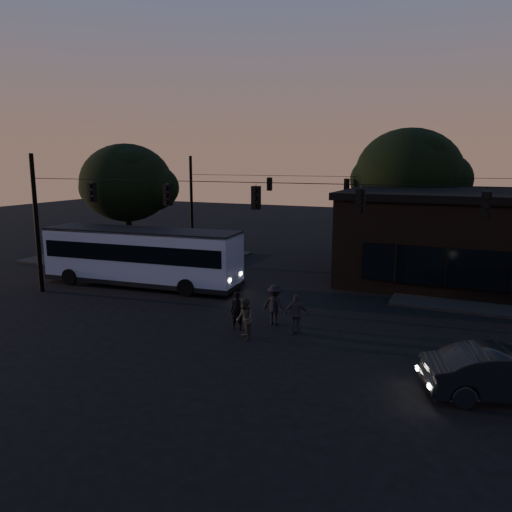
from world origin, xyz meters
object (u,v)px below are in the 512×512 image
at_px(car, 505,374).
at_px(bus, 142,254).
at_px(pedestrian_c, 296,314).
at_px(pedestrian_b, 245,319).
at_px(building, 480,237).
at_px(pedestrian_d, 275,305).
at_px(pedestrian_a, 237,311).

bearing_deg(car, bus, 47.84).
bearing_deg(pedestrian_c, pedestrian_b, 23.69).
height_order(building, pedestrian_d, building).
distance_m(building, pedestrian_a, 16.33).
bearing_deg(pedestrian_c, bus, -38.73).
relative_size(car, pedestrian_d, 2.64).
distance_m(pedestrian_b, pedestrian_c, 2.23).
xyz_separation_m(bus, pedestrian_b, (9.21, -5.63, -0.99)).
height_order(building, pedestrian_c, building).
xyz_separation_m(pedestrian_b, pedestrian_d, (0.43, 2.20, 0.05)).
height_order(pedestrian_b, pedestrian_d, pedestrian_d).
bearing_deg(building, car, -86.77).
distance_m(bus, pedestrian_a, 9.70).
xyz_separation_m(bus, pedestrian_d, (9.64, -3.43, -0.94)).
bearing_deg(pedestrian_d, pedestrian_a, 59.06).
height_order(building, pedestrian_b, building).
xyz_separation_m(building, pedestrian_b, (-8.49, -14.24, -1.85)).
xyz_separation_m(building, pedestrian_a, (-9.28, -13.30, -1.88)).
bearing_deg(pedestrian_b, pedestrian_c, 94.69).
relative_size(pedestrian_b, pedestrian_c, 1.01).
bearing_deg(pedestrian_a, bus, 130.32).
relative_size(bus, car, 2.48).
distance_m(pedestrian_a, pedestrian_b, 1.22).
bearing_deg(building, pedestrian_d, -123.81).
distance_m(bus, pedestrian_d, 10.27).
xyz_separation_m(pedestrian_a, pedestrian_b, (0.79, -0.94, 0.03)).
relative_size(building, pedestrian_a, 9.29).
height_order(pedestrian_a, pedestrian_b, pedestrian_b).
bearing_deg(car, pedestrian_a, 55.52).
xyz_separation_m(pedestrian_c, pedestrian_d, (-1.24, 0.72, 0.06)).
distance_m(building, pedestrian_c, 14.59).
distance_m(car, pedestrian_c, 8.24).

